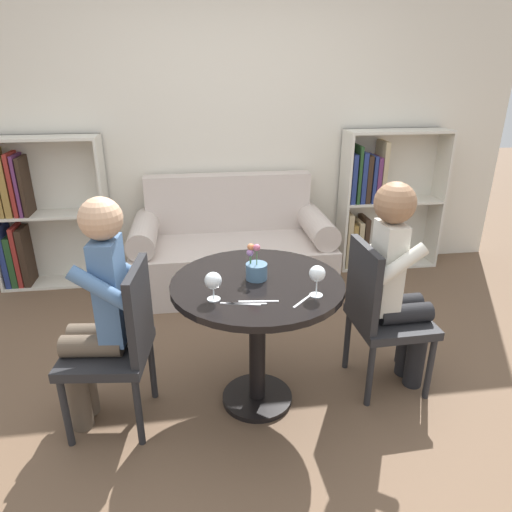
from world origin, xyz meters
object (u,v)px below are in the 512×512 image
Objects in this scene: bookshelf_left at (34,215)px; person_left at (98,312)px; wine_glass_left at (213,281)px; couch at (232,251)px; chair_left at (120,341)px; wine_glass_right at (317,275)px; chair_right at (380,311)px; person_right at (398,281)px; flower_vase at (256,269)px; bookshelf_right at (376,201)px.

bookshelf_left is 1.02× the size of person_left.
couch is at bearing 82.21° from wine_glass_left.
wine_glass_right is at bearing 88.59° from chair_left.
couch reaches higher than chair_right.
chair_left is at bearing -63.50° from bookshelf_left.
chair_left is at bearing 92.47° from person_right.
couch reaches higher than wine_glass_left.
chair_left is 5.79× the size of wine_glass_right.
couch is 1.58m from flower_vase.
person_left is 8.87× the size of wine_glass_left.
bookshelf_right is at bearing -22.54° from chair_right.
bookshelf_right reaches higher than person_left.
person_left reaches higher than wine_glass_left.
chair_right is at bearing 91.30° from person_right.
bookshelf_right is (3.01, 0.00, 0.00)m from bookshelf_left.
wine_glass_right is at bearing 113.32° from person_right.
chair_left is 1.43m from chair_right.
person_right is (2.43, -1.74, 0.05)m from bookshelf_left.
couch is at bearing 89.86° from flower_vase.
wine_glass_left is (-1.60, -1.97, 0.22)m from bookshelf_right.
person_right reaches higher than couch.
bookshelf_left is 1.03× the size of person_right.
chair_left is 0.19m from person_left.
flower_vase is (0.23, 0.20, -0.04)m from wine_glass_left.
bookshelf_left is at bearing 52.52° from person_right.
flower_vase is (-0.80, -0.03, 0.13)m from person_right.
chair_left is at bearing 85.51° from person_left.
chair_left is at bearing -138.25° from bookshelf_right.
chair_left is (0.93, -1.86, -0.13)m from bookshelf_left.
person_left is 7.98× the size of wine_glass_right.
bookshelf_left reaches higher than chair_right.
wine_glass_left is at bearing 176.75° from wine_glass_right.
bookshelf_left is 9.08× the size of wine_glass_left.
person_right is (1.51, 0.11, 0.18)m from chair_left.
chair_left is 0.61m from wine_glass_left.
person_left is at bearing -175.02° from flower_vase.
bookshelf_right reaches higher than chair_left.
chair_left is 1.05m from wine_glass_right.
person_right is 1.07m from wine_glass_left.
chair_right is (2.35, -1.75, -0.13)m from bookshelf_left.
bookshelf_left is 6.48× the size of flower_vase.
chair_left is at bearing -173.01° from flower_vase.
wine_glass_left is 0.71× the size of flower_vase.
bookshelf_left is 2.93m from chair_right.
bookshelf_left is at bearing 170.66° from couch.
person_left reaches higher than person_right.
couch is 1.65m from chair_right.
wine_glass_right is at bearing 88.33° from person_left.
chair_right is 0.78m from flower_vase.
person_right is 6.31× the size of flower_vase.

